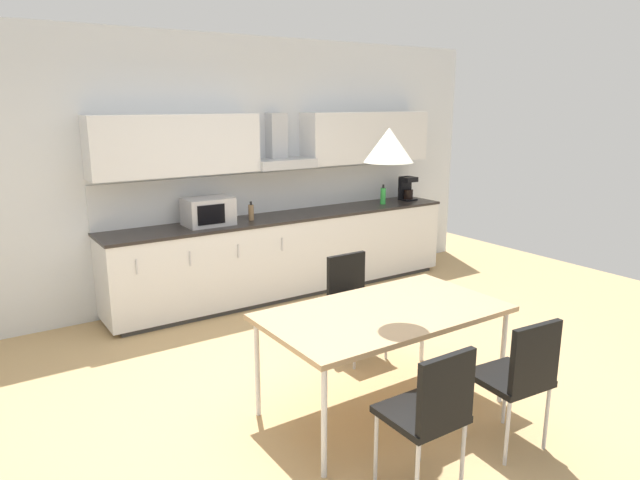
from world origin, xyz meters
The scene contains 14 objects.
ground_plane centered at (0.00, 0.00, -0.01)m, with size 9.37×7.22×0.02m, color tan.
wall_back centered at (0.00, 2.46, 1.41)m, with size 7.50×0.10×2.82m, color silver.
kitchen_counter centered at (0.90, 2.10, 0.45)m, with size 4.10×0.63×0.90m.
backsplash_tile centered at (0.90, 2.39, 1.13)m, with size 4.08×0.02×0.46m, color silver.
upper_wall_cabinets centered at (0.90, 2.24, 1.71)m, with size 4.08×0.40×0.59m.
microwave centered at (-0.04, 2.10, 1.04)m, with size 0.48×0.35×0.28m.
coffee_maker centered at (2.68, 2.13, 1.05)m, with size 0.18×0.19×0.30m.
bottle_brown centered at (0.43, 2.08, 0.99)m, with size 0.06×0.06×0.20m.
bottle_green centered at (2.23, 2.06, 1.00)m, with size 0.07×0.07×0.24m.
dining_table centered at (0.14, -0.47, 0.70)m, with size 1.67×0.93×0.74m.
chair_near_right centered at (0.51, -1.31, 0.53)m, with size 0.43×0.43×0.87m.
chair_near_left centered at (-0.24, -1.31, 0.53)m, with size 0.40×0.40×0.87m.
chair_far_right centered at (0.51, 0.38, 0.53)m, with size 0.40×0.40×0.87m.
pendant_lamp centered at (0.14, -0.47, 1.86)m, with size 0.32×0.32×0.22m, color silver.
Camera 1 is at (-2.27, -3.28, 2.12)m, focal length 32.00 mm.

